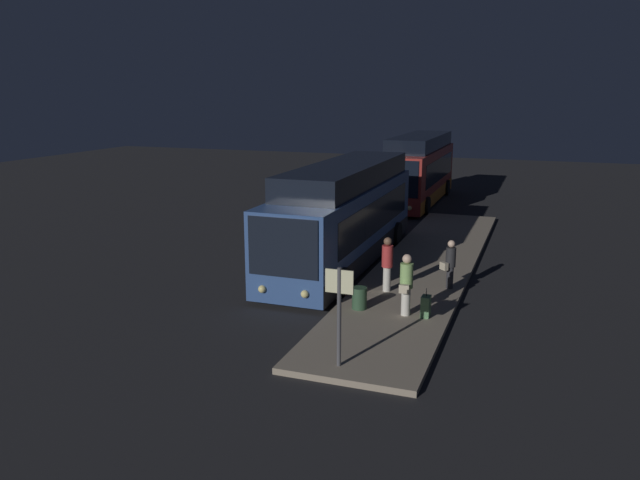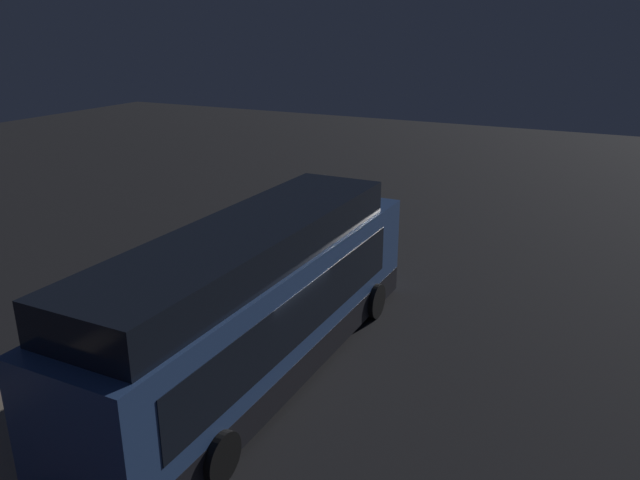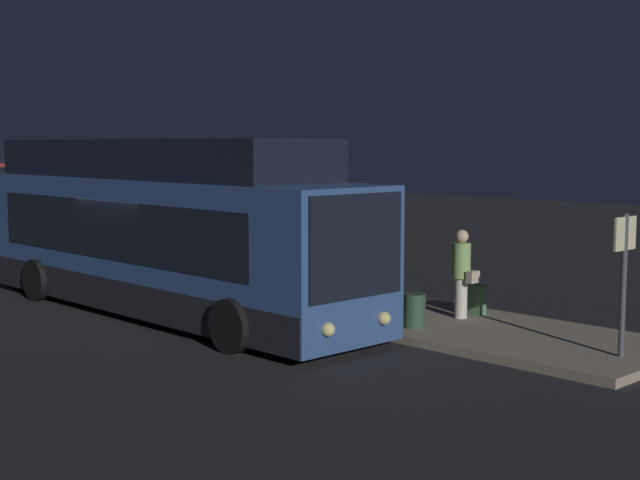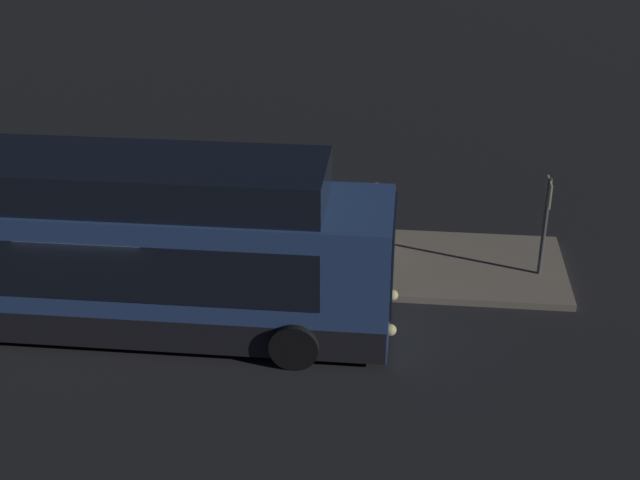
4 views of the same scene
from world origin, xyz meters
name	(u,v)px [view 2 (image 2 of 4)]	position (x,y,z in m)	size (l,w,h in m)	color
ground	(263,378)	(0.00, 0.00, 0.00)	(80.00, 80.00, 0.00)	#232326
platform	(152,344)	(0.00, 3.29, 0.08)	(20.00, 3.37, 0.16)	gray
bus_lead	(259,308)	(0.19, 0.16, 1.70)	(11.51, 2.80, 3.76)	#33518C
passenger_boarding	(247,264)	(3.52, 2.69, 1.13)	(0.50, 0.50, 1.76)	silver
passenger_waiting	(253,239)	(5.50, 3.73, 1.14)	(0.55, 0.38, 1.80)	silver
passenger_with_bags	(176,268)	(2.55, 4.52, 1.03)	(0.56, 0.55, 1.60)	#2D2D33
suitcase	(238,256)	(5.43, 4.30, 0.47)	(0.37, 0.24, 0.85)	#598C59
sign_post	(325,198)	(9.34, 3.00, 1.68)	(0.10, 0.66, 2.38)	#4C4C51
trash_bin	(289,265)	(5.43, 2.34, 0.49)	(0.44, 0.44, 0.65)	#2D4C33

